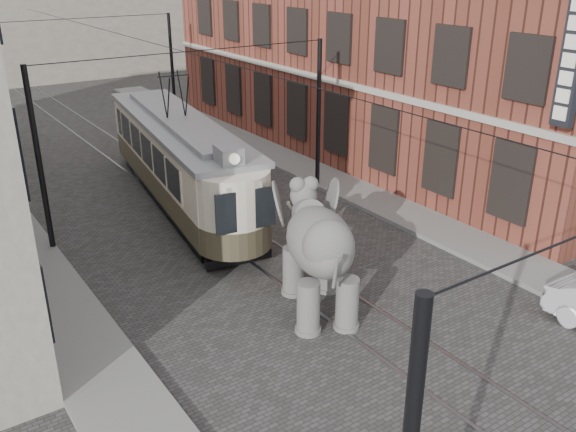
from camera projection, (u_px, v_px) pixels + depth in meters
ground at (298, 276)px, 18.63m from camera, size 120.00×120.00×0.00m
tram_rails at (298, 276)px, 18.62m from camera, size 1.54×80.00×0.02m
sidewalk_right at (437, 228)px, 21.70m from camera, size 2.00×60.00×0.15m
sidewalk_left at (82, 344)px, 15.23m from camera, size 2.00×60.00×0.15m
brick_building at (381, 23)px, 28.85m from camera, size 8.00×26.00×12.00m
catenary at (210, 143)px, 21.17m from camera, size 11.00×30.20×6.00m
tram at (178, 140)px, 23.36m from camera, size 4.40×12.69×4.94m
elephant at (319, 257)px, 16.27m from camera, size 4.69×5.89×3.17m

